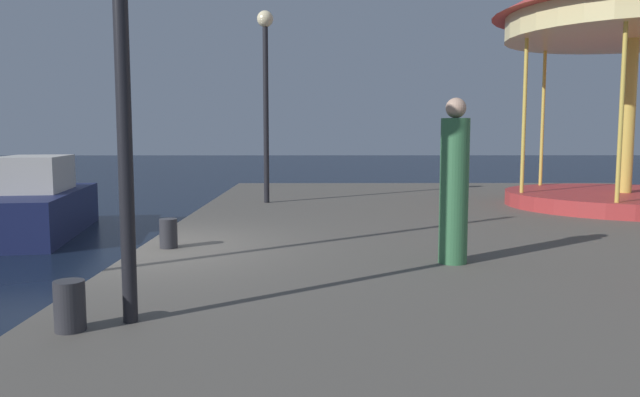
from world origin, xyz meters
TOP-DOWN VIEW (x-y plane):
  - ground_plane at (0.00, 0.00)m, footprint 120.00×120.00m
  - quay_dock at (6.07, 0.00)m, footprint 12.15×22.09m
  - motorboat_navy at (-4.10, 5.90)m, footprint 2.65×5.18m
  - carousel at (9.03, 4.71)m, footprint 5.71×5.71m
  - lamp_post_mid_promenade at (1.31, 5.52)m, footprint 0.36×0.36m
  - bollard_center at (0.48, -3.54)m, footprint 0.24×0.24m
  - bollard_south at (0.42, -0.02)m, footprint 0.24×0.24m
  - person_far_corner at (4.07, -1.02)m, footprint 0.34×0.34m

SIDE VIEW (x-z plane):
  - ground_plane at x=0.00m, z-range 0.00..0.00m
  - quay_dock at x=6.07m, z-range 0.00..0.80m
  - motorboat_navy at x=-4.10m, z-range -0.22..1.62m
  - bollard_center at x=0.48m, z-range 0.80..1.20m
  - bollard_south at x=0.42m, z-range 0.80..1.20m
  - person_far_corner at x=4.07m, z-range 0.74..2.71m
  - lamp_post_mid_promenade at x=1.31m, z-range 1.59..5.83m
  - carousel at x=9.03m, z-range 2.11..7.54m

